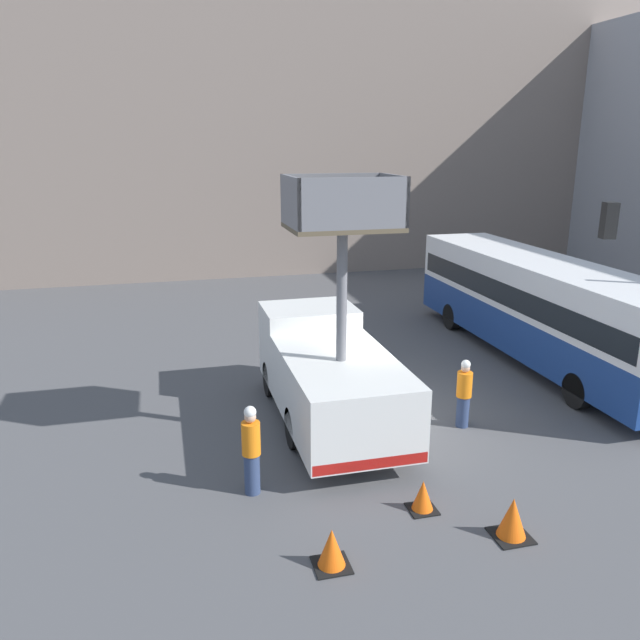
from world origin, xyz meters
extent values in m
plane|color=#4C4C4F|center=(0.00, 0.00, 0.00)|extent=(120.00, 120.00, 0.00)
cube|color=gray|center=(0.00, 22.98, 7.45)|extent=(44.00, 10.00, 14.91)
cube|color=silver|center=(-1.42, 1.96, 1.48)|extent=(2.53, 1.93, 2.08)
cube|color=silver|center=(-1.42, -1.25, 1.25)|extent=(2.53, 4.50, 1.63)
cube|color=red|center=(-1.42, -3.45, 0.59)|extent=(2.48, 0.10, 0.24)
cylinder|color=black|center=(-2.54, 1.96, 0.49)|extent=(0.30, 0.97, 0.97)
cylinder|color=black|center=(-0.31, 1.96, 0.49)|extent=(0.30, 0.97, 0.97)
cylinder|color=black|center=(-2.54, -1.25, 0.49)|extent=(0.30, 0.97, 0.97)
cylinder|color=black|center=(-0.31, -1.25, 0.49)|extent=(0.30, 0.97, 0.97)
cylinder|color=slate|center=(-1.42, -1.25, 3.57)|extent=(0.24, 0.24, 3.01)
cube|color=brown|center=(-1.42, -1.25, 5.13)|extent=(2.37, 1.76, 0.10)
cube|color=slate|center=(-2.57, -1.25, 5.70)|extent=(0.08, 1.76, 1.05)
cube|color=slate|center=(-0.28, -1.25, 5.70)|extent=(0.08, 1.76, 1.05)
cube|color=slate|center=(-1.42, -0.41, 5.70)|extent=(2.37, 0.08, 1.05)
cube|color=slate|center=(-1.42, -2.09, 5.70)|extent=(2.37, 0.08, 1.05)
cube|color=navy|center=(6.44, 2.87, 1.06)|extent=(2.59, 12.25, 1.29)
cube|color=silver|center=(6.44, 2.87, 2.50)|extent=(2.59, 12.25, 1.58)
cube|color=black|center=(6.44, 2.87, 2.26)|extent=(2.61, 11.76, 0.70)
cylinder|color=black|center=(5.30, 6.66, 0.49)|extent=(0.30, 0.97, 0.97)
cylinder|color=black|center=(7.59, 6.66, 0.49)|extent=(0.30, 0.97, 0.97)
cylinder|color=black|center=(5.30, -0.93, 0.49)|extent=(0.30, 0.97, 0.97)
cube|color=black|center=(5.53, -1.02, 5.03)|extent=(0.38, 0.38, 0.90)
sphere|color=red|center=(5.53, -1.02, 5.28)|extent=(0.20, 0.20, 0.20)
cylinder|color=navy|center=(-3.80, -2.99, 0.44)|extent=(0.32, 0.32, 0.87)
cylinder|color=orange|center=(-3.80, -2.99, 1.22)|extent=(0.38, 0.38, 0.69)
sphere|color=tan|center=(-3.80, -2.99, 1.68)|extent=(0.24, 0.24, 0.24)
sphere|color=white|center=(-3.80, -2.99, 1.79)|extent=(0.25, 0.25, 0.25)
cylinder|color=navy|center=(1.78, -1.22, 0.40)|extent=(0.32, 0.32, 0.81)
cylinder|color=orange|center=(1.78, -1.22, 1.13)|extent=(0.38, 0.38, 0.64)
sphere|color=tan|center=(1.78, -1.22, 1.56)|extent=(0.22, 0.22, 0.22)
sphere|color=white|center=(1.78, -1.22, 1.65)|extent=(0.23, 0.23, 0.23)
cube|color=black|center=(-0.68, -4.43, 0.01)|extent=(0.55, 0.55, 0.03)
cone|color=#F25B0F|center=(-0.68, -4.43, 0.31)|extent=(0.44, 0.44, 0.63)
cube|color=black|center=(0.53, -5.63, 0.01)|extent=(0.68, 0.68, 0.03)
cone|color=#F25B0F|center=(0.53, -5.63, 0.39)|extent=(0.55, 0.55, 0.78)
cube|color=black|center=(-2.84, -5.61, 0.01)|extent=(0.62, 0.62, 0.03)
cone|color=#F25B0F|center=(-2.84, -5.61, 0.35)|extent=(0.50, 0.50, 0.71)
camera|label=1|loc=(-5.26, -14.27, 6.91)|focal=35.00mm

